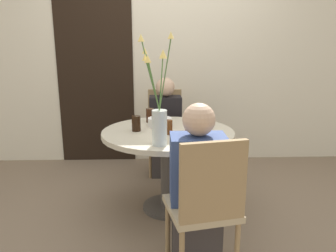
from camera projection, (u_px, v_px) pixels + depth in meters
The scene contains 16 objects.
ground_plane at pixel (168, 208), 2.93m from camera, with size 16.00×16.00×0.00m, color #7A6651.
wall_back at pixel (164, 55), 3.91m from camera, with size 8.00×0.05×2.60m.
doorway_panel at pixel (96, 79), 3.92m from camera, with size 0.90×0.01×2.05m.
dining_table at pixel (168, 146), 2.79m from camera, with size 1.11×1.11×0.72m.
chair_left_flank at pixel (165, 126), 3.71m from camera, with size 0.40×0.40×0.93m.
chair_near_front at pixel (206, 202), 1.91m from camera, with size 0.47×0.47×0.93m.
birthday_cake at pixel (160, 122), 2.89m from camera, with size 0.21×0.21×0.12m.
flower_vase at pixel (158, 113), 2.31m from camera, with size 0.24×0.26×0.79m.
side_plate at pixel (210, 138), 2.52m from camera, with size 0.19×0.19×0.01m.
drink_glass_0 at pixel (204, 117), 2.95m from camera, with size 0.08×0.08×0.14m.
drink_glass_1 at pixel (189, 125), 2.66m from camera, with size 0.06×0.06×0.13m.
drink_glass_2 at pixel (136, 123), 2.74m from camera, with size 0.07×0.07×0.13m.
drink_glass_3 at pixel (150, 115), 3.04m from camera, with size 0.07×0.07×0.13m.
drink_glass_4 at pixel (169, 127), 2.64m from camera, with size 0.07×0.07×0.11m.
person_boy at pixel (166, 131), 3.56m from camera, with size 0.34×0.24×1.09m.
person_woman at pixel (197, 193), 2.07m from camera, with size 0.34×0.24×1.09m.
Camera 1 is at (-0.10, -2.66, 1.42)m, focal length 35.00 mm.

